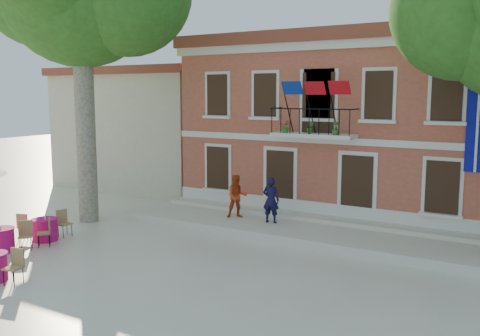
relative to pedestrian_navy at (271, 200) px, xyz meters
name	(u,v)px	position (x,y,z in m)	size (l,w,h in m)	color
ground	(180,256)	(-0.93, -4.25, -1.15)	(90.00, 90.00, 0.00)	beige
main_building	(354,123)	(1.07, 5.74, 2.63)	(13.50, 9.59, 7.50)	#BE6344
neighbor_west	(167,126)	(-10.43, 6.75, 2.06)	(9.40, 9.40, 6.40)	beige
terrace	(299,229)	(1.07, 0.15, -1.00)	(14.00, 3.40, 0.30)	silver
pedestrian_navy	(271,200)	(0.00, 0.00, 0.00)	(0.62, 0.41, 1.71)	black
pedestrian_orange	(237,196)	(-1.51, 0.04, -0.02)	(0.81, 0.63, 1.66)	#CF4118
cafe_table_0	(1,239)	(-6.12, -6.95, -0.73)	(1.79, 1.82, 0.95)	#D81492
cafe_table_2	(45,228)	(-6.00, -5.33, -0.73)	(1.84, 1.77, 0.95)	#D81492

